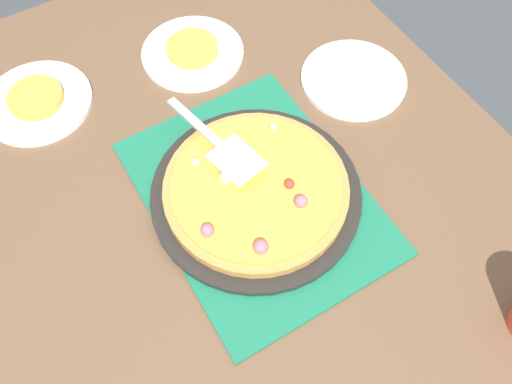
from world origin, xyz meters
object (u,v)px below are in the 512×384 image
(plate_side, at_px, (354,79))
(served_slice_right, at_px, (35,98))
(plate_near_left, at_px, (193,53))
(plate_far_right, at_px, (38,102))
(pizza, at_px, (256,189))
(pizza_pan, at_px, (256,194))
(pizza_server, at_px, (219,144))
(served_slice_left, at_px, (192,48))

(plate_side, bearing_deg, served_slice_right, 64.68)
(plate_near_left, relative_size, plate_far_right, 1.00)
(pizza, bearing_deg, plate_far_right, 32.59)
(pizza_pan, bearing_deg, pizza, 128.75)
(pizza_pan, xyz_separation_m, plate_side, (0.14, -0.32, -0.01))
(plate_far_right, xyz_separation_m, served_slice_right, (0.00, 0.00, 0.01))
(plate_far_right, height_order, pizza_server, pizza_server)
(pizza, xyz_separation_m, served_slice_left, (0.38, -0.07, -0.02))
(plate_near_left, distance_m, plate_side, 0.35)
(pizza, bearing_deg, served_slice_left, -10.02)
(plate_near_left, xyz_separation_m, pizza_server, (-0.28, 0.09, 0.06))
(pizza_pan, bearing_deg, pizza_server, 12.25)
(plate_far_right, relative_size, served_slice_left, 2.00)
(pizza_server, bearing_deg, plate_far_right, 37.55)
(plate_side, bearing_deg, served_slice_left, 46.73)
(plate_side, xyz_separation_m, served_slice_left, (0.24, 0.25, 0.01))
(pizza_pan, distance_m, served_slice_right, 0.49)
(served_slice_left, distance_m, served_slice_right, 0.34)
(pizza, relative_size, pizza_server, 1.41)
(served_slice_right, bearing_deg, pizza_pan, -147.29)
(served_slice_left, bearing_deg, served_slice_right, 83.36)
(pizza_pan, xyz_separation_m, served_slice_right, (0.42, 0.27, 0.01))
(pizza, bearing_deg, plate_near_left, -10.02)
(pizza_pan, relative_size, plate_side, 1.73)
(plate_near_left, distance_m, plate_far_right, 0.34)
(pizza, distance_m, served_slice_right, 0.49)
(pizza_pan, xyz_separation_m, pizza, (-0.00, 0.00, 0.02))
(pizza_server, bearing_deg, pizza_pan, -167.75)
(plate_far_right, bearing_deg, pizza, -147.41)
(pizza_pan, bearing_deg, plate_side, -66.59)
(plate_near_left, bearing_deg, plate_side, -133.27)
(served_slice_left, height_order, served_slice_right, same)
(pizza, height_order, served_slice_left, pizza)
(plate_far_right, relative_size, pizza_server, 0.94)
(pizza, relative_size, served_slice_left, 3.00)
(plate_side, distance_m, served_slice_right, 0.65)
(plate_far_right, bearing_deg, plate_side, -115.32)
(served_slice_right, bearing_deg, plate_far_right, 0.00)
(plate_side, bearing_deg, pizza, 113.45)
(plate_far_right, distance_m, pizza_server, 0.41)
(pizza_pan, height_order, plate_side, pizza_pan)
(served_slice_left, bearing_deg, pizza, 169.98)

